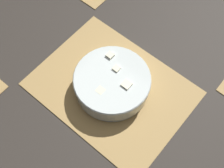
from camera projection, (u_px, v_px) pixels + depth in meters
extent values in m
plane|color=#2D2823|center=(112.00, 89.00, 1.07)|extent=(6.00, 6.00, 0.00)
cube|color=#A8844C|center=(112.00, 88.00, 1.07)|extent=(0.52, 0.39, 0.01)
cube|color=brown|center=(70.00, 56.00, 1.13)|extent=(0.01, 0.38, 0.00)
cube|color=brown|center=(81.00, 65.00, 1.11)|extent=(0.01, 0.38, 0.00)
cube|color=brown|center=(93.00, 74.00, 1.10)|extent=(0.01, 0.38, 0.00)
cube|color=brown|center=(106.00, 83.00, 1.08)|extent=(0.01, 0.38, 0.00)
cube|color=brown|center=(118.00, 93.00, 1.06)|extent=(0.01, 0.38, 0.00)
cube|color=brown|center=(132.00, 103.00, 1.04)|extent=(0.01, 0.38, 0.00)
cube|color=brown|center=(145.00, 113.00, 1.03)|extent=(0.01, 0.38, 0.00)
cube|color=brown|center=(160.00, 124.00, 1.01)|extent=(0.01, 0.38, 0.00)
cylinder|color=silver|center=(112.00, 83.00, 1.04)|extent=(0.25, 0.25, 0.07)
torus|color=silver|center=(112.00, 79.00, 1.01)|extent=(0.26, 0.26, 0.01)
cylinder|color=#F7EFC6|center=(115.00, 79.00, 1.05)|extent=(0.03, 0.03, 0.01)
cylinder|color=#F7EFC6|center=(116.00, 96.00, 0.98)|extent=(0.03, 0.03, 0.01)
cylinder|color=#F7EFC6|center=(94.00, 97.00, 1.04)|extent=(0.03, 0.03, 0.01)
cylinder|color=#F7EFC6|center=(102.00, 75.00, 1.06)|extent=(0.02, 0.02, 0.01)
cylinder|color=#F7EFC6|center=(117.00, 87.00, 1.00)|extent=(0.03, 0.03, 0.01)
cylinder|color=#F7EFC6|center=(105.00, 100.00, 0.98)|extent=(0.03, 0.03, 0.01)
cylinder|color=#F7EFC6|center=(133.00, 82.00, 1.02)|extent=(0.03, 0.03, 0.01)
cube|color=beige|center=(110.00, 56.00, 1.05)|extent=(0.02, 0.02, 0.02)
cube|color=beige|center=(138.00, 90.00, 1.04)|extent=(0.03, 0.03, 0.03)
cube|color=beige|center=(126.00, 64.00, 1.07)|extent=(0.02, 0.02, 0.02)
cube|color=beige|center=(106.00, 83.00, 1.04)|extent=(0.02, 0.02, 0.02)
cube|color=beige|center=(128.00, 102.00, 1.00)|extent=(0.03, 0.03, 0.03)
cube|color=beige|center=(139.00, 87.00, 1.01)|extent=(0.02, 0.02, 0.02)
cube|color=beige|center=(126.00, 86.00, 1.00)|extent=(0.03, 0.03, 0.03)
cube|color=beige|center=(101.00, 92.00, 1.00)|extent=(0.03, 0.03, 0.03)
cube|color=beige|center=(116.00, 70.00, 1.03)|extent=(0.02, 0.02, 0.02)
ellipsoid|color=red|center=(114.00, 107.00, 1.02)|extent=(0.03, 0.02, 0.01)
ellipsoid|color=orange|center=(137.00, 74.00, 1.04)|extent=(0.03, 0.02, 0.01)
ellipsoid|color=orange|center=(93.00, 89.00, 1.02)|extent=(0.03, 0.02, 0.01)
ellipsoid|color=orange|center=(128.00, 74.00, 1.05)|extent=(0.04, 0.02, 0.02)
ellipsoid|color=orange|center=(98.00, 63.00, 1.08)|extent=(0.03, 0.02, 0.01)
ellipsoid|color=orange|center=(96.00, 106.00, 1.01)|extent=(0.03, 0.02, 0.01)
ellipsoid|color=orange|center=(113.00, 87.00, 1.05)|extent=(0.03, 0.01, 0.01)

